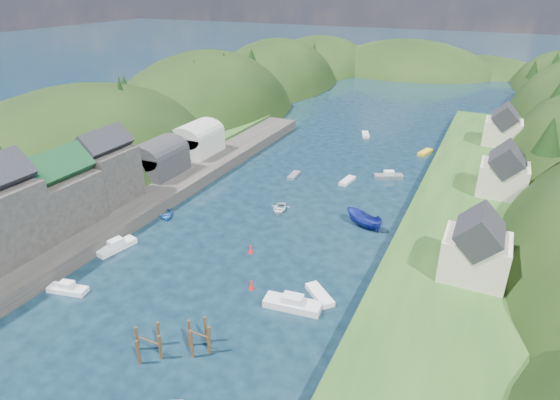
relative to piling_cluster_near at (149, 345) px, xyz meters
The scene contains 15 objects.
ground 51.67m from the piling_cluster_near, 89.96° to the left, with size 600.00×600.00×0.00m, color black.
hillside_left 89.34m from the piling_cluster_near, 120.39° to the left, with size 44.00×245.56×52.00m.
far_hills 176.07m from the piling_cluster_near, 89.59° to the left, with size 103.00×68.00×44.00m.
hill_trees 68.48m from the piling_cluster_near, 90.04° to the left, with size 91.09×149.53×11.70m.
quay_left 32.30m from the piling_cluster_near, 137.90° to the left, with size 12.00×110.00×2.00m, color #2D2B28.
terrace_left_grass 37.78m from the piling_cluster_near, 145.03° to the left, with size 12.00×110.00×2.50m, color #234719.
quayside_buildings 27.83m from the piling_cluster_near, 162.78° to the left, with size 8.00×35.84×12.90m.
boat_sheds 48.41m from the piling_cluster_near, 122.56° to the left, with size 7.00×21.00×7.50m.
terrace_right 48.60m from the piling_cluster_near, 58.99° to the left, with size 16.00×120.00×2.40m, color #234719.
right_bank_cottages 57.51m from the piling_cluster_near, 60.71° to the left, with size 9.00×59.24×8.41m.
piling_cluster_near is the anchor object (origin of this frame).
piling_cluster_far 4.82m from the piling_cluster_near, 33.45° to the left, with size 2.82×2.67×3.68m.
channel_buoy_near 14.15m from the piling_cluster_near, 74.01° to the left, with size 0.70×0.70×1.10m.
channel_buoy_far 20.69m from the piling_cluster_near, 90.13° to the left, with size 0.70×0.70×1.10m.
moored_boats 27.19m from the piling_cluster_near, 83.79° to the left, with size 34.84×87.48×2.37m.
Camera 1 is at (26.38, -27.77, 33.03)m, focal length 30.00 mm.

